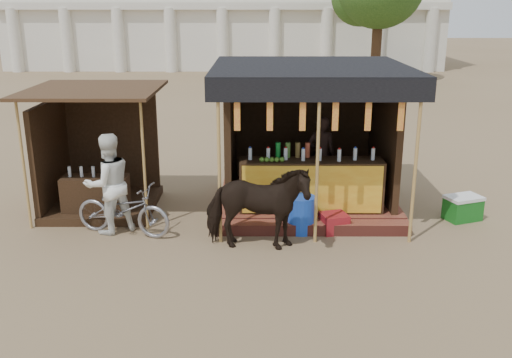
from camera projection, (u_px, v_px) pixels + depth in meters
name	position (u px, v px, depth m)	size (l,w,h in m)	color
ground	(256.00, 285.00, 8.19)	(120.00, 120.00, 0.00)	#846B4C
main_stall	(308.00, 156.00, 11.09)	(3.60, 3.61, 2.78)	brown
secondary_stall	(93.00, 166.00, 11.04)	(2.40, 2.40, 2.38)	#342013
cow	(257.00, 208.00, 9.17)	(0.78, 1.71, 1.45)	black
motorbike	(123.00, 209.00, 9.86)	(0.61, 1.74, 0.92)	gray
bystander	(109.00, 184.00, 9.85)	(0.86, 0.67, 1.77)	white
blue_barrel	(301.00, 214.00, 10.00)	(0.49, 0.49, 0.66)	blue
red_crate	(334.00, 223.00, 10.05)	(0.44, 0.42, 0.33)	maroon
cooler	(463.00, 208.00, 10.60)	(0.75, 0.63, 0.46)	#17671C
background_building	(225.00, 1.00, 35.62)	(26.00, 7.45, 8.18)	silver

